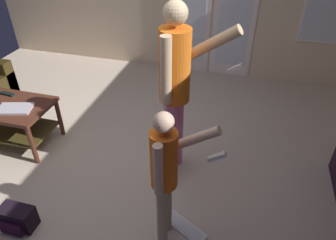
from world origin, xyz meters
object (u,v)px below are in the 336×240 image
at_px(laptop_closed, 15,109).
at_px(loose_keyboard, 183,226).
at_px(backpack, 18,218).
at_px(person_adult, 176,81).
at_px(person_child, 166,170).
at_px(tv_remote_black, 7,94).
at_px(coffee_table, 13,115).

bearing_deg(laptop_closed, loose_keyboard, -31.64).
height_order(backpack, laptop_closed, laptop_closed).
bearing_deg(person_adult, loose_keyboard, -70.36).
relative_size(person_child, tv_remote_black, 7.15).
relative_size(person_adult, loose_keyboard, 3.76).
bearing_deg(person_child, loose_keyboard, 41.21).
bearing_deg(backpack, loose_keyboard, 14.98).
xyz_separation_m(person_child, loose_keyboard, (0.12, 0.10, -0.72)).
bearing_deg(person_adult, coffee_table, -178.12).
bearing_deg(backpack, tv_remote_black, 126.91).
bearing_deg(person_adult, person_child, -80.79).
relative_size(loose_keyboard, laptop_closed, 1.31).
xyz_separation_m(backpack, loose_keyboard, (1.34, 0.36, -0.09)).
bearing_deg(person_child, backpack, -168.21).
bearing_deg(coffee_table, person_child, -20.76).
distance_m(backpack, laptop_closed, 1.18).
distance_m(person_child, laptop_closed, 1.95).
xyz_separation_m(coffee_table, person_adult, (1.82, 0.06, 0.65)).
bearing_deg(laptop_closed, backpack, -72.56).
xyz_separation_m(person_adult, person_child, (0.13, -0.80, -0.28)).
bearing_deg(tv_remote_black, laptop_closed, -34.11).
bearing_deg(person_child, tv_remote_black, 156.53).
xyz_separation_m(laptop_closed, tv_remote_black, (-0.28, 0.24, -0.00)).
distance_m(person_child, tv_remote_black, 2.30).
height_order(coffee_table, tv_remote_black, tv_remote_black).
bearing_deg(loose_keyboard, person_adult, 109.64).
distance_m(coffee_table, backpack, 1.26).
height_order(person_adult, loose_keyboard, person_adult).
bearing_deg(coffee_table, tv_remote_black, 131.25).
bearing_deg(laptop_closed, tv_remote_black, 124.14).
xyz_separation_m(coffee_table, laptop_closed, (0.13, -0.07, 0.15)).
xyz_separation_m(person_adult, tv_remote_black, (-1.97, 0.11, -0.50)).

